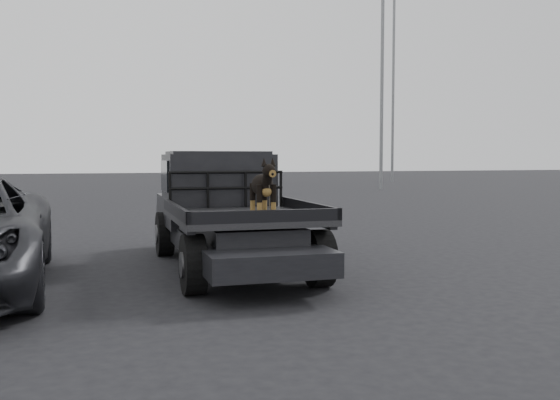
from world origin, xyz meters
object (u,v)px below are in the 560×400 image
object	(u,v)px
dog	(263,190)
floodlight_far	(394,56)
floodlight_mid	(382,45)
distant_car_b	(237,173)
flatbed_ute	(230,238)

from	to	relation	value
dog	floodlight_far	bearing A→B (deg)	60.49
floodlight_mid	distant_car_b	bearing A→B (deg)	123.48
flatbed_ute	floodlight_far	bearing A→B (deg)	58.97
distant_car_b	floodlight_mid	bearing A→B (deg)	-24.66
distant_car_b	floodlight_mid	distance (m)	12.43
flatbed_ute	dog	distance (m)	1.92
flatbed_ute	floodlight_far	xyz separation A→B (m)	(17.48, 29.05, 7.97)
flatbed_ute	floodlight_far	size ratio (longest dim) A/B	0.35
flatbed_ute	dog	bearing A→B (deg)	-88.12
distant_car_b	floodlight_mid	xyz separation A→B (m)	(5.75, -8.70, 6.77)
floodlight_mid	floodlight_far	world-z (taller)	floodlight_far
dog	floodlight_far	xyz separation A→B (m)	(17.42, 30.78, 7.14)
flatbed_ute	floodlight_mid	distance (m)	24.94
floodlight_far	dog	bearing A→B (deg)	-119.51
distant_car_b	floodlight_far	world-z (taller)	floodlight_far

